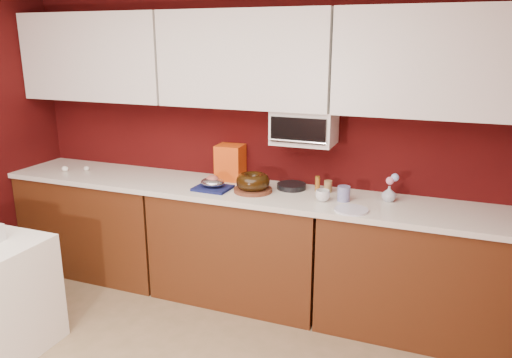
{
  "coord_description": "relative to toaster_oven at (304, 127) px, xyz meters",
  "views": [
    {
      "loc": [
        1.44,
        -1.38,
        1.99
      ],
      "look_at": [
        0.17,
        1.84,
        1.02
      ],
      "focal_mm": 35.0,
      "sensor_mm": 36.0,
      "label": 1
    }
  ],
  "objects": [
    {
      "name": "wall_back",
      "position": [
        -0.45,
        0.15,
        -0.12
      ],
      "size": [
        4.0,
        0.02,
        2.5
      ],
      "primitive_type": "cube",
      "color": "#3D0808",
      "rests_on": "floor"
    },
    {
      "name": "base_cabinet_left",
      "position": [
        -1.78,
        -0.17,
        -0.95
      ],
      "size": [
        1.31,
        0.58,
        0.86
      ],
      "primitive_type": "cube",
      "color": "#512610",
      "rests_on": "floor"
    },
    {
      "name": "base_cabinet_center",
      "position": [
        -0.45,
        -0.17,
        -0.95
      ],
      "size": [
        1.31,
        0.58,
        0.86
      ],
      "primitive_type": "cube",
      "color": "#512610",
      "rests_on": "floor"
    },
    {
      "name": "base_cabinet_right",
      "position": [
        0.88,
        -0.17,
        -0.95
      ],
      "size": [
        1.31,
        0.58,
        0.86
      ],
      "primitive_type": "cube",
      "color": "#512610",
      "rests_on": "floor"
    },
    {
      "name": "countertop",
      "position": [
        -0.45,
        -0.17,
        -0.49
      ],
      "size": [
        4.0,
        0.62,
        0.04
      ],
      "primitive_type": "cube",
      "color": "silver",
      "rests_on": "base_cabinet_center"
    },
    {
      "name": "upper_cabinet_left",
      "position": [
        -1.78,
        -0.02,
        0.48
      ],
      "size": [
        1.31,
        0.33,
        0.7
      ],
      "primitive_type": "cube",
      "color": "white",
      "rests_on": "wall_back"
    },
    {
      "name": "upper_cabinet_center",
      "position": [
        -0.45,
        -0.02,
        0.48
      ],
      "size": [
        1.31,
        0.33,
        0.7
      ],
      "primitive_type": "cube",
      "color": "white",
      "rests_on": "wall_back"
    },
    {
      "name": "upper_cabinet_right",
      "position": [
        0.88,
        -0.02,
        0.48
      ],
      "size": [
        1.31,
        0.33,
        0.7
      ],
      "primitive_type": "cube",
      "color": "white",
      "rests_on": "wall_back"
    },
    {
      "name": "toaster_oven",
      "position": [
        0.0,
        0.0,
        0.0
      ],
      "size": [
        0.45,
        0.3,
        0.25
      ],
      "primitive_type": "cube",
      "color": "white",
      "rests_on": "upper_cabinet_center"
    },
    {
      "name": "toaster_oven_door",
      "position": [
        0.0,
        -0.16,
        0.0
      ],
      "size": [
        0.4,
        0.02,
        0.18
      ],
      "primitive_type": "cube",
      "color": "black",
      "rests_on": "toaster_oven"
    },
    {
      "name": "toaster_oven_handle",
      "position": [
        0.0,
        -0.18,
        -0.07
      ],
      "size": [
        0.42,
        0.02,
        0.02
      ],
      "primitive_type": "cylinder",
      "rotation": [
        0.0,
        1.57,
        0.0
      ],
      "color": "silver",
      "rests_on": "toaster_oven"
    },
    {
      "name": "cake_base",
      "position": [
        -0.32,
        -0.2,
        -0.46
      ],
      "size": [
        0.34,
        0.34,
        0.03
      ],
      "primitive_type": "cylinder",
      "rotation": [
        0.0,
        0.0,
        0.24
      ],
      "color": "brown",
      "rests_on": "countertop"
    },
    {
      "name": "bundt_cake",
      "position": [
        -0.32,
        -0.2,
        -0.39
      ],
      "size": [
        0.32,
        0.32,
        0.1
      ],
      "primitive_type": "torus",
      "rotation": [
        0.0,
        0.0,
        -0.34
      ],
      "color": "black",
      "rests_on": "cake_base"
    },
    {
      "name": "navy_towel",
      "position": [
        -0.63,
        -0.26,
        -0.46
      ],
      "size": [
        0.27,
        0.23,
        0.02
      ],
      "primitive_type": "cube",
      "rotation": [
        0.0,
        0.0,
        -0.03
      ],
      "color": "#14194C",
      "rests_on": "countertop"
    },
    {
      "name": "foil_ham_nest",
      "position": [
        -0.63,
        -0.26,
        -0.42
      ],
      "size": [
        0.22,
        0.2,
        0.07
      ],
      "primitive_type": "ellipsoid",
      "rotation": [
        0.0,
        0.0,
        0.3
      ],
      "color": "silver",
      "rests_on": "navy_towel"
    },
    {
      "name": "roasted_ham",
      "position": [
        -0.63,
        -0.26,
        -0.4
      ],
      "size": [
        0.11,
        0.1,
        0.06
      ],
      "primitive_type": "ellipsoid",
      "rotation": [
        0.0,
        0.0,
        -0.15
      ],
      "color": "#AE5A4F",
      "rests_on": "foil_ham_nest"
    },
    {
      "name": "pandoro_box",
      "position": [
        -0.62,
        0.05,
        -0.33
      ],
      "size": [
        0.22,
        0.2,
        0.28
      ],
      "primitive_type": "cube",
      "rotation": [
        0.0,
        0.0,
        0.05
      ],
      "color": "red",
      "rests_on": "countertop"
    },
    {
      "name": "dark_pan",
      "position": [
        -0.08,
        -0.02,
        -0.46
      ],
      "size": [
        0.27,
        0.27,
        0.04
      ],
      "primitive_type": "cylinder",
      "rotation": [
        0.0,
        0.0,
        0.24
      ],
      "color": "black",
      "rests_on": "countertop"
    },
    {
      "name": "coffee_mug",
      "position": [
        0.21,
        -0.23,
        -0.43
      ],
      "size": [
        0.12,
        0.12,
        0.1
      ],
      "primitive_type": "imported",
      "rotation": [
        0.0,
        0.0,
        0.83
      ],
      "color": "silver",
      "rests_on": "countertop"
    },
    {
      "name": "blue_jar",
      "position": [
        0.35,
        -0.17,
        -0.42
      ],
      "size": [
        0.11,
        0.11,
        0.11
      ],
      "primitive_type": "cylinder",
      "rotation": [
        0.0,
        0.0,
        -0.37
      ],
      "color": "navy",
      "rests_on": "countertop"
    },
    {
      "name": "flower_vase",
      "position": [
        0.64,
        -0.06,
        -0.41
      ],
      "size": [
        0.09,
        0.09,
        0.12
      ],
      "primitive_type": "imported",
      "rotation": [
        0.0,
        0.0,
        -0.08
      ],
      "color": "#ACB3C3",
      "rests_on": "countertop"
    },
    {
      "name": "flower_pink",
      "position": [
        0.64,
        -0.06,
        -0.33
      ],
      "size": [
        0.05,
        0.05,
        0.05
      ],
      "primitive_type": "sphere",
      "color": "pink",
      "rests_on": "flower_vase"
    },
    {
      "name": "flower_blue",
      "position": [
        0.67,
        -0.04,
        -0.3
      ],
      "size": [
        0.06,
        0.06,
        0.06
      ],
      "primitive_type": "sphere",
      "color": "#9BB4F9",
      "rests_on": "flower_vase"
    },
    {
      "name": "china_plate",
      "position": [
        0.44,
        -0.36,
        -0.47
      ],
      "size": [
        0.3,
        0.3,
        0.01
      ],
      "primitive_type": "cylinder",
      "rotation": [
        0.0,
        0.0,
        -0.42
      ],
      "color": "white",
      "rests_on": "countertop"
    },
    {
      "name": "amber_bottle",
      "position": [
        0.12,
        -0.01,
        -0.42
      ],
      "size": [
        0.04,
        0.04,
        0.1
      ],
      "primitive_type": "cylinder",
      "rotation": [
        0.0,
        0.0,
        0.19
      ],
      "color": "#95581B",
      "rests_on": "countertop"
    },
    {
      "name": "paper_cup",
      "position": [
        0.19,
        -0.01,
        -0.43
      ],
      "size": [
        0.07,
        0.07,
        0.09
      ],
      "primitive_type": "cylinder",
      "rotation": [
        0.0,
        0.0,
        0.28
      ],
      "color": "olive",
      "rests_on": "countertop"
    },
    {
      "name": "egg_left",
      "position": [
        -2.04,
        -0.24,
        -0.45
      ],
      "size": [
        0.06,
        0.05,
        0.05
      ],
      "primitive_type": "ellipsoid",
      "rotation": [
        0.0,
        0.0,
        0.08
      ],
      "color": "white",
      "rests_on": "countertop"
    },
    {
      "name": "egg_right",
      "position": [
        -1.89,
        -0.16,
        -0.45
      ],
      "size": [
        0.05,
        0.04,
        0.04
      ],
      "primitive_type": "ellipsoid",
      "rotation": [
        0.0,
        0.0,
        0.01
      ],
      "color": "silver",
      "rests_on": "countertop"
    },
    {
      "name": "amber_bottle_tall",
      "position": [
        0.11,
        -0.01,
        -0.42
      ],
      "size": [
        0.04,
        0.04,
        0.11
      ],
      "primitive_type": "cylinder",
      "rotation": [
        0.0,
        0.0,
        0.31
      ],
      "color": "brown",
      "rests_on": "countertop"
    }
  ]
}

